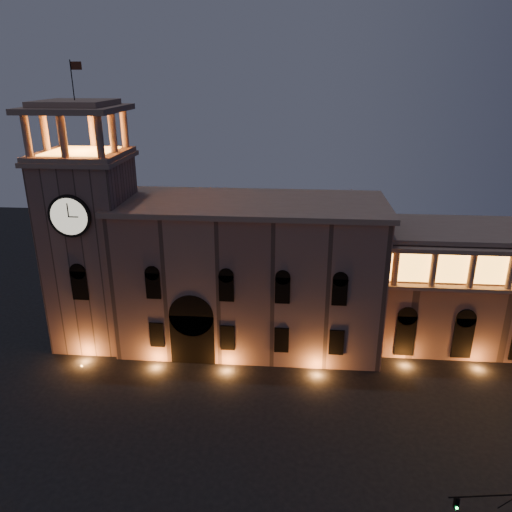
% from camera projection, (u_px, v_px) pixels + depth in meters
% --- Properties ---
extents(ground, '(160.00, 160.00, 0.00)m').
position_uv_depth(ground, '(250.00, 473.00, 41.37)').
color(ground, black).
rests_on(ground, ground).
extents(government_building, '(30.80, 12.80, 17.60)m').
position_uv_depth(government_building, '(250.00, 274.00, 58.93)').
color(government_building, '#896559').
rests_on(government_building, ground).
extents(clock_tower, '(9.80, 9.80, 32.40)m').
position_uv_depth(clock_tower, '(92.00, 242.00, 58.18)').
color(clock_tower, '#896559').
rests_on(clock_tower, ground).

